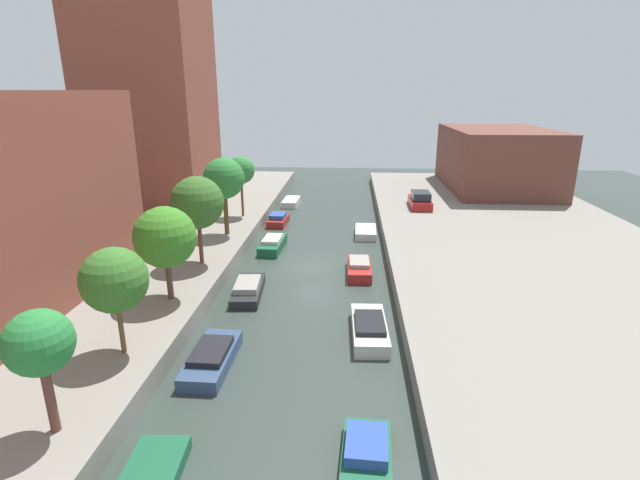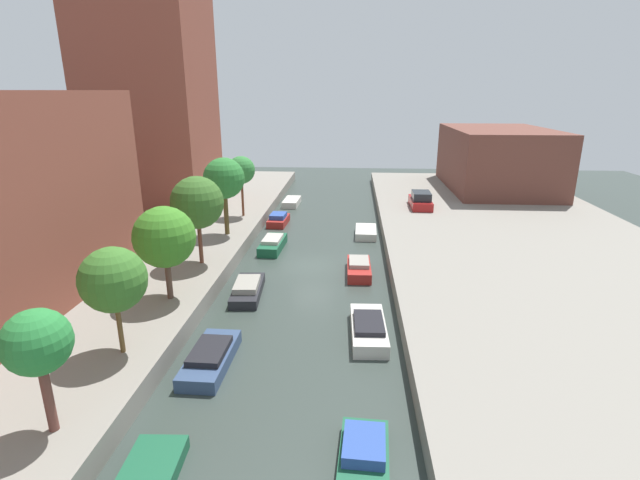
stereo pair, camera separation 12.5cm
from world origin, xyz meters
name	(u,v)px [view 2 (the right image)]	position (x,y,z in m)	size (l,w,h in m)	color
ground_plane	(312,266)	(0.00, 0.00, 0.00)	(84.00, 84.00, 0.00)	#333D38
quay_left	(95,254)	(-15.00, 0.00, 0.50)	(20.00, 64.00, 1.00)	gray
quay_right	(544,265)	(15.00, 0.00, 0.50)	(20.00, 64.00, 1.00)	gray
apartment_tower_far	(147,68)	(-16.00, 14.39, 13.12)	(10.00, 9.47, 24.25)	brown
low_block_right	(497,159)	(18.00, 22.63, 4.19)	(10.00, 15.70, 6.38)	brown
street_tree_0	(37,343)	(-6.67, -17.63, 4.05)	(2.02, 2.02, 4.11)	brown
street_tree_1	(113,280)	(-6.67, -12.97, 4.16)	(2.60, 2.60, 4.47)	brown
street_tree_2	(164,237)	(-6.67, -7.73, 4.27)	(3.07, 3.07, 4.82)	brown
street_tree_3	(197,203)	(-6.67, -2.50, 4.80)	(3.16, 3.16, 5.40)	brown
street_tree_4	(224,179)	(-6.67, 3.68, 5.14)	(2.96, 2.96, 5.66)	brown
street_tree_5	(241,170)	(-6.67, 9.04, 4.88)	(2.29, 2.29, 5.05)	brown
parked_car	(421,201)	(8.78, 13.15, 1.61)	(1.84, 4.21, 1.48)	maroon
moored_boat_left_1	(210,357)	(-3.32, -12.17, 0.37)	(1.71, 4.21, 0.85)	#33476B
moored_boat_left_2	(248,289)	(-3.31, -4.89, 0.37)	(1.82, 4.29, 0.87)	#232328
moored_boat_left_3	(273,244)	(-3.21, 3.29, 0.41)	(1.62, 4.14, 0.93)	#195638
moored_boat_left_4	(278,220)	(-3.83, 10.04, 0.42)	(1.64, 3.26, 1.00)	maroon
moored_boat_left_5	(292,202)	(-3.61, 17.38, 0.31)	(1.59, 3.59, 0.63)	beige
moored_boat_right_0	(364,454)	(3.08, -17.31, 0.35)	(1.70, 3.24, 0.86)	#195638
moored_boat_right_1	(369,329)	(3.46, -9.18, 0.39)	(1.75, 4.36, 0.89)	beige
moored_boat_right_2	(359,268)	(3.07, -1.19, 0.40)	(1.52, 3.70, 0.91)	maroon
moored_boat_right_3	(366,232)	(3.71, 7.16, 0.30)	(1.70, 3.34, 0.61)	beige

